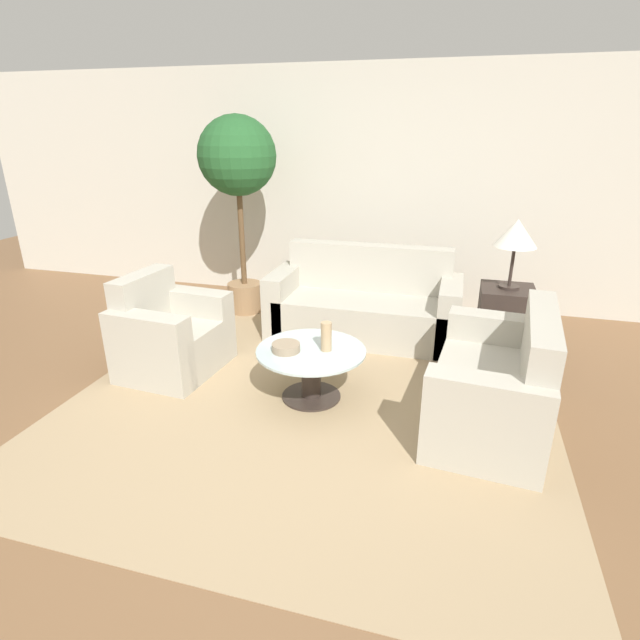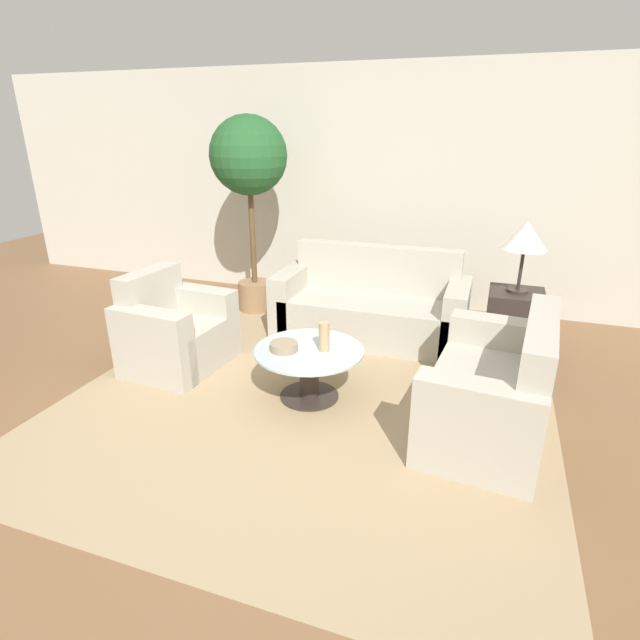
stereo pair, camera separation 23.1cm
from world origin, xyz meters
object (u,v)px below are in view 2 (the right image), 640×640
object	(u,v)px
table_lamp	(526,237)
potted_plant	(249,169)
bowl	(284,346)
sofa_main	(371,308)
vase	(324,337)
loveseat	(497,394)
armchair	(174,334)
coffee_table	(309,366)

from	to	relation	value
table_lamp	potted_plant	distance (m)	2.79
potted_plant	bowl	distance (m)	2.34
sofa_main	potted_plant	distance (m)	1.92
sofa_main	potted_plant	bearing A→B (deg)	167.97
vase	table_lamp	bearing A→B (deg)	44.55
loveseat	table_lamp	bearing A→B (deg)	-179.24
potted_plant	bowl	bearing A→B (deg)	-57.71
potted_plant	loveseat	bearing A→B (deg)	-32.56
sofa_main	vase	bearing A→B (deg)	-91.63
armchair	loveseat	size ratio (longest dim) A/B	0.66
table_lamp	sofa_main	bearing A→B (deg)	179.62
vase	loveseat	bearing A→B (deg)	-1.51
loveseat	coffee_table	size ratio (longest dim) A/B	1.65
bowl	coffee_table	bearing A→B (deg)	24.02
table_lamp	coffee_table	bearing A→B (deg)	-137.27
sofa_main	armchair	xyz separation A→B (m)	(-1.45, -1.21, 0.00)
loveseat	table_lamp	world-z (taller)	table_lamp
sofa_main	bowl	xyz separation A→B (m)	(-0.32, -1.44, 0.15)
armchair	vase	world-z (taller)	armchair
sofa_main	coffee_table	size ratio (longest dim) A/B	2.22
coffee_table	bowl	size ratio (longest dim) A/B	3.94
loveseat	coffee_table	bearing A→B (deg)	-85.09
loveseat	potted_plant	distance (m)	3.36
loveseat	sofa_main	bearing A→B (deg)	-133.36
bowl	potted_plant	bearing A→B (deg)	122.29
vase	sofa_main	bearing A→B (deg)	88.37
table_lamp	bowl	world-z (taller)	table_lamp
armchair	loveseat	distance (m)	2.66
armchair	potted_plant	world-z (taller)	potted_plant
armchair	vase	xyz separation A→B (m)	(1.42, -0.13, 0.23)
table_lamp	potted_plant	world-z (taller)	potted_plant
coffee_table	table_lamp	bearing A→B (deg)	42.73
armchair	bowl	distance (m)	1.17
potted_plant	vase	bearing A→B (deg)	-49.92
armchair	potted_plant	bearing A→B (deg)	3.02
armchair	coffee_table	bearing A→B (deg)	-92.16
table_lamp	potted_plant	size ratio (longest dim) A/B	0.30
sofa_main	loveseat	world-z (taller)	sofa_main
coffee_table	armchair	bearing A→B (deg)	173.45
vase	coffee_table	bearing A→B (deg)	-169.17
sofa_main	vase	xyz separation A→B (m)	(-0.04, -1.34, 0.23)
table_lamp	armchair	bearing A→B (deg)	-156.54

